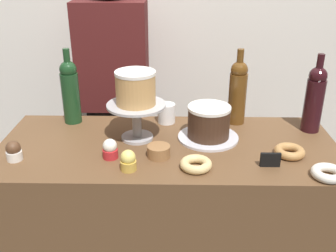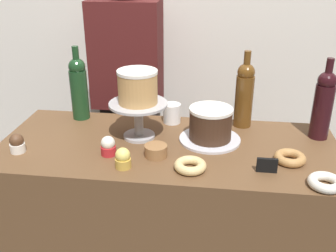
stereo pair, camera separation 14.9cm
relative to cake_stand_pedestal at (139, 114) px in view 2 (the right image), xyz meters
name	(u,v)px [view 2 (the right image)]	position (x,y,z in m)	size (l,w,h in m)	color
back_wall	(188,14)	(0.12, 0.81, 0.27)	(6.00, 0.05, 2.60)	silver
display_counter	(168,239)	(0.12, -0.05, -0.57)	(1.32, 0.57, 0.93)	brown
cake_stand_pedestal	(139,114)	(0.00, 0.00, 0.00)	(0.23, 0.23, 0.15)	#B2B2B7
white_layer_cake	(138,87)	(0.00, 0.00, 0.11)	(0.16, 0.16, 0.13)	tan
silver_serving_platter	(210,139)	(0.28, 0.01, -0.10)	(0.24, 0.24, 0.01)	silver
chocolate_round_cake	(211,123)	(0.28, 0.01, -0.03)	(0.17, 0.17, 0.13)	#3D2619
wine_bottle_green	(79,87)	(-0.30, 0.16, 0.04)	(0.08, 0.08, 0.33)	#193D1E
wine_bottle_amber	(244,94)	(0.42, 0.17, 0.04)	(0.08, 0.08, 0.33)	#5B3814
wine_bottle_dark_red	(323,104)	(0.72, 0.09, 0.04)	(0.08, 0.08, 0.33)	black
cupcake_chocolate	(17,143)	(-0.43, -0.18, -0.07)	(0.06, 0.06, 0.07)	white
cupcake_vanilla	(108,146)	(-0.08, -0.16, -0.07)	(0.06, 0.06, 0.07)	red
cupcake_lemon	(123,158)	(-0.01, -0.24, -0.07)	(0.06, 0.06, 0.07)	gold
donut_maple	(290,158)	(0.57, -0.13, -0.09)	(0.11, 0.11, 0.03)	#B27F47
donut_sugar	(325,182)	(0.66, -0.28, -0.09)	(0.11, 0.11, 0.03)	silver
donut_glazed	(190,166)	(0.22, -0.23, -0.09)	(0.11, 0.11, 0.03)	#E0C17F
cookie_stack	(156,151)	(0.09, -0.15, -0.08)	(0.08, 0.08, 0.04)	olive
price_sign_chalkboard	(267,165)	(0.48, -0.21, -0.08)	(0.07, 0.01, 0.05)	black
coffee_cup_ceramic	(172,113)	(0.11, 0.17, -0.06)	(0.08, 0.08, 0.09)	white
barista_figure	(129,105)	(-0.17, 0.57, -0.19)	(0.36, 0.22, 1.60)	black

